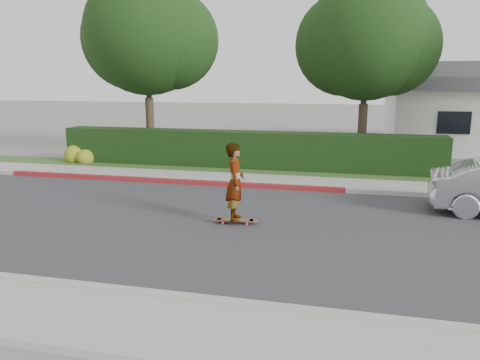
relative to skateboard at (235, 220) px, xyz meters
The scene contains 14 objects.
ground 1.58m from the skateboard, ahead, with size 120.00×120.00×0.00m, color slate.
road 1.58m from the skateboard, ahead, with size 60.00×8.00×0.01m, color #2D2D30.
curb_near 4.53m from the skateboard, 69.66° to the right, with size 60.00×0.20×0.15m, color #9E9E99.
sidewalk_near 5.38m from the skateboard, 72.99° to the right, with size 60.00×1.60×0.12m, color gray.
curb_far 4.26m from the skateboard, 68.30° to the left, with size 60.00×0.20×0.15m, color #9E9E99.
curb_red_section 5.23m from the skateboard, 130.91° to the left, with size 12.00×0.21×0.15m, color maroon.
sidewalk_far 5.10m from the skateboard, 72.04° to the left, with size 60.00×1.60×0.12m, color gray.
planting_strip 6.64m from the skateboard, 76.30° to the left, with size 60.00×1.60×0.10m, color #2D4C1E.
hedge 7.23m from the skateboard, 101.43° to the left, with size 15.00×1.00×1.50m, color black.
flowering_shrub 10.71m from the skateboard, 142.00° to the left, with size 1.40×1.00×0.90m.
tree_left 11.62m from the skateboard, 124.82° to the left, with size 5.99×5.21×8.00m.
tree_center 10.69m from the skateboard, 71.31° to the left, with size 5.66×4.84×7.44m.
skateboard is the anchor object (origin of this frame).
skateboarder 0.96m from the skateboard, ahead, with size 0.69×0.45×1.88m, color white.
Camera 1 is at (1.10, -10.51, 3.46)m, focal length 35.00 mm.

